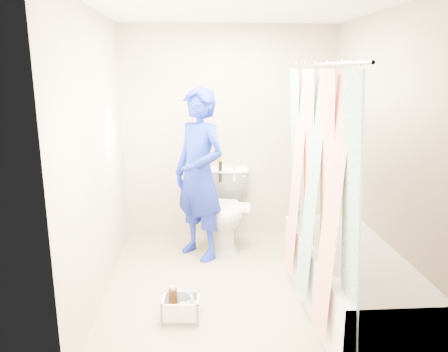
{
  "coord_description": "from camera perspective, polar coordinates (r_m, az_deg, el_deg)",
  "views": [
    {
      "loc": [
        -0.39,
        -3.61,
        1.91
      ],
      "look_at": [
        -0.12,
        0.38,
        0.94
      ],
      "focal_mm": 35.0,
      "sensor_mm": 36.0,
      "label": 1
    }
  ],
  "objects": [
    {
      "name": "floor",
      "position": [
        4.1,
        2.13,
        -14.07
      ],
      "size": [
        2.6,
        2.6,
        0.0
      ],
      "primitive_type": "plane",
      "color": "tan",
      "rests_on": "ground"
    },
    {
      "name": "ceiling",
      "position": [
        3.66,
        2.49,
        21.35
      ],
      "size": [
        2.4,
        2.6,
        0.02
      ],
      "primitive_type": "cube",
      "color": "white",
      "rests_on": "wall_back"
    },
    {
      "name": "wall_back",
      "position": [
        4.98,
        0.7,
        5.49
      ],
      "size": [
        2.4,
        0.02,
        2.4
      ],
      "primitive_type": "cube",
      "color": "#C6B298",
      "rests_on": "ground"
    },
    {
      "name": "wall_front",
      "position": [
        2.45,
        5.52,
        -3.29
      ],
      "size": [
        2.4,
        0.02,
        2.4
      ],
      "primitive_type": "cube",
      "color": "#C6B298",
      "rests_on": "ground"
    },
    {
      "name": "wall_left",
      "position": [
        3.77,
        -16.19,
        2.26
      ],
      "size": [
        0.02,
        2.6,
        2.4
      ],
      "primitive_type": "cube",
      "color": "#C6B298",
      "rests_on": "ground"
    },
    {
      "name": "wall_right",
      "position": [
        4.01,
        19.63,
        2.68
      ],
      "size": [
        0.02,
        2.6,
        2.4
      ],
      "primitive_type": "cube",
      "color": "#C6B298",
      "rests_on": "ground"
    },
    {
      "name": "bathtub",
      "position": [
        3.79,
        16.06,
        -12.56
      ],
      "size": [
        0.7,
        1.75,
        0.5
      ],
      "color": "white",
      "rests_on": "ground"
    },
    {
      "name": "curtain_rod",
      "position": [
        3.31,
        12.5,
        14.05
      ],
      "size": [
        0.02,
        1.9,
        0.02
      ],
      "primitive_type": "cylinder",
      "rotation": [
        1.57,
        0.0,
        0.0
      ],
      "color": "silver",
      "rests_on": "wall_back"
    },
    {
      "name": "shower_curtain",
      "position": [
        3.43,
        11.7,
        -1.66
      ],
      "size": [
        0.06,
        1.75,
        1.8
      ],
      "primitive_type": "cube",
      "color": "white",
      "rests_on": "curtain_rod"
    },
    {
      "name": "toilet",
      "position": [
        4.81,
        0.39,
        -4.4
      ],
      "size": [
        0.57,
        0.87,
        0.83
      ],
      "primitive_type": "imported",
      "rotation": [
        0.0,
        0.0,
        -0.14
      ],
      "color": "white",
      "rests_on": "ground"
    },
    {
      "name": "tank_lid",
      "position": [
        4.66,
        0.29,
        -4.06
      ],
      "size": [
        0.54,
        0.29,
        0.04
      ],
      "primitive_type": "cube",
      "rotation": [
        0.0,
        0.0,
        -0.14
      ],
      "color": "white",
      "rests_on": "toilet"
    },
    {
      "name": "tank_internals",
      "position": [
        4.92,
        0.0,
        0.91
      ],
      "size": [
        0.2,
        0.07,
        0.27
      ],
      "color": "black",
      "rests_on": "toilet"
    },
    {
      "name": "plumber",
      "position": [
        4.43,
        -3.25,
        0.14
      ],
      "size": [
        0.74,
        0.75,
        1.75
      ],
      "primitive_type": "imported",
      "rotation": [
        0.0,
        0.0,
        -0.83
      ],
      "color": "#0F2496",
      "rests_on": "ground"
    },
    {
      "name": "cleaning_caddy",
      "position": [
        3.61,
        -5.45,
        -16.84
      ],
      "size": [
        0.31,
        0.26,
        0.23
      ],
      "rotation": [
        0.0,
        0.0,
        -0.08
      ],
      "color": "white",
      "rests_on": "ground"
    }
  ]
}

